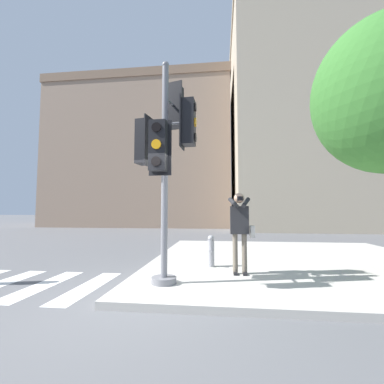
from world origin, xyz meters
The scene contains 7 objects.
ground_plane centered at (0.00, 0.00, 0.00)m, with size 160.00×160.00×0.00m, color #5B5B5E.
sidewalk_corner centered at (3.50, 3.50, 0.06)m, with size 8.00×8.00×0.13m.
traffic_signal_pole centered at (0.35, 0.58, 2.81)m, with size 1.26×1.25×4.38m.
person_photographer centered at (1.83, 1.47, 1.19)m, with size 0.58×0.54×1.77m.
fire_hydrant centered at (1.15, 2.13, 0.51)m, with size 0.17×0.23×0.77m.
building_left centered at (-6.54, 22.28, 7.17)m, with size 17.76×10.45×14.33m.
building_right centered at (10.36, 19.48, 9.62)m, with size 15.78×12.32×19.22m.
Camera 1 is at (1.43, -4.30, 1.50)m, focal length 24.00 mm.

